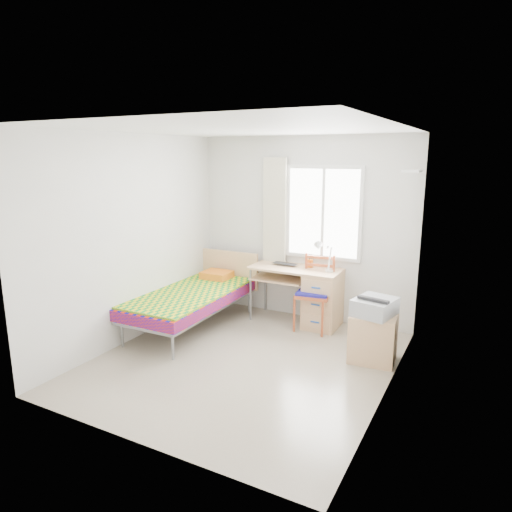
{
  "coord_description": "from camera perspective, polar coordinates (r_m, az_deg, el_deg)",
  "views": [
    {
      "loc": [
        2.4,
        -4.26,
        2.34
      ],
      "look_at": [
        -0.13,
        0.55,
        1.13
      ],
      "focal_mm": 32.0,
      "sensor_mm": 36.0,
      "label": 1
    }
  ],
  "objects": [
    {
      "name": "laptop",
      "position": [
        6.48,
        3.44,
        -1.13
      ],
      "size": [
        0.37,
        0.25,
        0.03
      ],
      "primitive_type": "imported",
      "rotation": [
        0.0,
        0.0,
        -0.05
      ],
      "color": "black",
      "rests_on": "desk"
    },
    {
      "name": "printer",
      "position": [
        5.36,
        14.64,
        -6.1
      ],
      "size": [
        0.49,
        0.54,
        0.2
      ],
      "rotation": [
        0.0,
        0.0,
        -0.2
      ],
      "color": "#B0B3B8",
      "rests_on": "cabinet"
    },
    {
      "name": "chair",
      "position": [
        6.23,
        7.5,
        -4.03
      ],
      "size": [
        0.5,
        0.5,
        1.02
      ],
      "rotation": [
        0.0,
        0.0,
        0.14
      ],
      "color": "#A54120",
      "rests_on": "floor"
    },
    {
      "name": "floor",
      "position": [
        5.42,
        -1.5,
        -13.0
      ],
      "size": [
        3.5,
        3.5,
        0.0
      ],
      "primitive_type": "plane",
      "color": "#BCAD93",
      "rests_on": "ground"
    },
    {
      "name": "wall_left",
      "position": [
        5.93,
        -15.19,
        2.05
      ],
      "size": [
        0.0,
        3.5,
        3.5
      ],
      "primitive_type": "plane",
      "rotation": [
        1.57,
        0.0,
        1.57
      ],
      "color": "silver",
      "rests_on": "ground"
    },
    {
      "name": "bed",
      "position": [
        6.35,
        -7.71,
        -4.99
      ],
      "size": [
        1.0,
        2.09,
        0.9
      ],
      "rotation": [
        0.0,
        0.0,
        0.02
      ],
      "color": "gray",
      "rests_on": "floor"
    },
    {
      "name": "floating_shelf",
      "position": [
        5.73,
        18.93,
        10.02
      ],
      "size": [
        0.2,
        0.32,
        0.03
      ],
      "primitive_type": "cube",
      "color": "white",
      "rests_on": "wall_right"
    },
    {
      "name": "pen_cup",
      "position": [
        6.44,
        6.77,
        -0.92
      ],
      "size": [
        0.11,
        0.11,
        0.11
      ],
      "primitive_type": "cylinder",
      "rotation": [
        0.0,
        0.0,
        0.3
      ],
      "color": "orange",
      "rests_on": "desk"
    },
    {
      "name": "ceiling",
      "position": [
        4.9,
        -1.68,
        15.63
      ],
      "size": [
        3.5,
        3.5,
        0.0
      ],
      "primitive_type": "plane",
      "rotation": [
        3.14,
        0.0,
        0.0
      ],
      "color": "white",
      "rests_on": "wall_back"
    },
    {
      "name": "desk",
      "position": [
        6.38,
        7.76,
        -4.97
      ],
      "size": [
        1.27,
        0.6,
        0.79
      ],
      "rotation": [
        0.0,
        0.0,
        0.01
      ],
      "color": "tan",
      "rests_on": "floor"
    },
    {
      "name": "cabinet",
      "position": [
        5.5,
        14.4,
        -9.83
      ],
      "size": [
        0.55,
        0.5,
        0.56
      ],
      "rotation": [
        0.0,
        0.0,
        0.08
      ],
      "color": "tan",
      "rests_on": "floor"
    },
    {
      "name": "curtain",
      "position": [
        6.63,
        2.36,
        4.86
      ],
      "size": [
        0.35,
        0.05,
        1.7
      ],
      "primitive_type": "cube",
      "color": "beige",
      "rests_on": "wall_back"
    },
    {
      "name": "wall_right",
      "position": [
        4.46,
        16.66,
        -1.44
      ],
      "size": [
        0.0,
        3.5,
        3.5
      ],
      "primitive_type": "plane",
      "rotation": [
        1.57,
        0.0,
        -1.57
      ],
      "color": "silver",
      "rests_on": "ground"
    },
    {
      "name": "book",
      "position": [
        6.51,
        3.14,
        -3.03
      ],
      "size": [
        0.23,
        0.28,
        0.02
      ],
      "primitive_type": "imported",
      "rotation": [
        0.0,
        0.0,
        0.21
      ],
      "color": "gray",
      "rests_on": "desk"
    },
    {
      "name": "task_lamp",
      "position": [
        6.09,
        8.31,
        0.38
      ],
      "size": [
        0.23,
        0.33,
        0.44
      ],
      "rotation": [
        0.0,
        0.0,
        -0.03
      ],
      "color": "white",
      "rests_on": "desk"
    },
    {
      "name": "wall_back",
      "position": [
        6.55,
        5.94,
        3.38
      ],
      "size": [
        3.2,
        0.0,
        3.2
      ],
      "primitive_type": "plane",
      "rotation": [
        1.57,
        0.0,
        0.0
      ],
      "color": "silver",
      "rests_on": "ground"
    },
    {
      "name": "window",
      "position": [
        6.39,
        8.42,
        5.35
      ],
      "size": [
        1.1,
        0.04,
        1.3
      ],
      "color": "white",
      "rests_on": "wall_back"
    }
  ]
}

